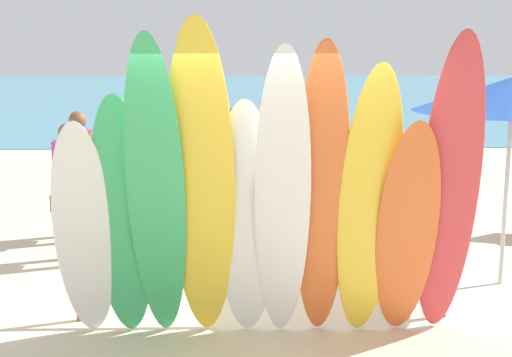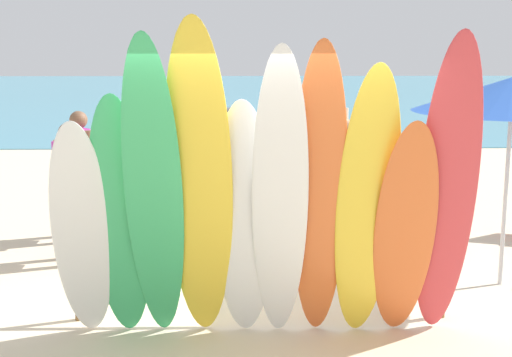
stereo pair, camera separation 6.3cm
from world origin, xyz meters
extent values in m
plane|color=beige|center=(0.00, 14.00, 0.00)|extent=(60.00, 60.00, 0.00)
cube|color=teal|center=(0.00, 31.06, 0.01)|extent=(60.00, 40.00, 0.02)
cylinder|color=brown|center=(-1.72, 0.00, 0.28)|extent=(0.07, 0.07, 0.57)
cylinder|color=brown|center=(1.72, 0.00, 0.28)|extent=(0.07, 0.07, 0.57)
cylinder|color=brown|center=(0.00, 0.00, 0.57)|extent=(3.57, 0.06, 0.06)
ellipsoid|color=white|center=(-1.56, -0.45, 0.99)|extent=(0.53, 0.52, 1.97)
ellipsoid|color=#38B266|center=(-1.22, -0.46, 1.10)|extent=(0.54, 0.55, 2.19)
ellipsoid|color=#38B266|center=(-0.91, -0.63, 1.34)|extent=(0.51, 0.88, 2.68)
ellipsoid|color=yellow|center=(-0.53, -0.60, 1.40)|extent=(0.60, 0.84, 2.80)
ellipsoid|color=white|center=(-0.16, -0.48, 1.07)|extent=(0.56, 0.58, 2.15)
ellipsoid|color=white|center=(0.14, -0.63, 1.29)|extent=(0.50, 0.80, 2.59)
ellipsoid|color=orange|center=(0.47, -0.57, 1.31)|extent=(0.51, 0.76, 2.63)
ellipsoid|color=yellow|center=(0.88, -0.57, 1.22)|extent=(0.57, 0.69, 2.44)
ellipsoid|color=orange|center=(1.21, -0.56, 1.00)|extent=(0.54, 0.68, 1.99)
ellipsoid|color=#D13D42|center=(1.54, -0.60, 1.35)|extent=(0.58, 0.90, 2.70)
cylinder|color=beige|center=(0.64, 8.36, 0.38)|extent=(0.11, 0.11, 0.75)
cylinder|color=beige|center=(0.35, 8.25, 0.38)|extent=(0.11, 0.11, 0.75)
cube|color=orange|center=(0.49, 8.31, 0.69)|extent=(0.40, 0.25, 0.18)
cube|color=orange|center=(0.49, 8.31, 1.05)|extent=(0.43, 0.33, 0.59)
sphere|color=beige|center=(0.49, 8.31, 1.45)|extent=(0.21, 0.21, 0.21)
cylinder|color=beige|center=(0.72, 8.40, 1.08)|extent=(0.09, 0.09, 0.52)
cylinder|color=beige|center=(0.26, 8.22, 1.08)|extent=(0.09, 0.09, 0.52)
cylinder|color=beige|center=(1.68, 6.84, 0.39)|extent=(0.12, 0.12, 0.78)
cylinder|color=beige|center=(1.36, 6.85, 0.39)|extent=(0.12, 0.12, 0.78)
cube|color=orange|center=(1.52, 6.84, 0.72)|extent=(0.42, 0.26, 0.19)
cube|color=silver|center=(1.52, 6.84, 1.09)|extent=(0.41, 0.23, 0.61)
sphere|color=beige|center=(1.52, 6.84, 1.50)|extent=(0.22, 0.22, 0.22)
cylinder|color=beige|center=(1.78, 6.83, 1.12)|extent=(0.10, 0.10, 0.54)
cylinder|color=beige|center=(1.26, 6.85, 1.12)|extent=(0.10, 0.10, 0.54)
cylinder|color=brown|center=(-2.20, 2.77, 0.41)|extent=(0.13, 0.13, 0.83)
cylinder|color=brown|center=(-2.41, 3.04, 0.41)|extent=(0.13, 0.13, 0.83)
cube|color=#2D4CB2|center=(-2.31, 2.91, 0.76)|extent=(0.44, 0.27, 0.20)
cube|color=#B23399|center=(-2.31, 2.91, 1.15)|extent=(0.44, 0.48, 0.65)
sphere|color=brown|center=(-2.31, 2.91, 1.59)|extent=(0.23, 0.23, 0.23)
cylinder|color=brown|center=(-2.14, 2.69, 1.19)|extent=(0.10, 0.10, 0.58)
cylinder|color=brown|center=(-2.47, 3.13, 1.19)|extent=(0.10, 0.10, 0.58)
cylinder|color=#9E704C|center=(1.00, 2.95, 0.40)|extent=(0.12, 0.12, 0.79)
cylinder|color=#9E704C|center=(1.30, 2.82, 0.40)|extent=(0.12, 0.12, 0.79)
cube|color=#DB333D|center=(1.15, 2.88, 0.73)|extent=(0.43, 0.26, 0.19)
cube|color=black|center=(1.15, 2.88, 1.11)|extent=(0.46, 0.36, 0.62)
sphere|color=#9E704C|center=(1.15, 2.88, 1.53)|extent=(0.22, 0.22, 0.22)
cylinder|color=#9E704C|center=(0.91, 2.99, 1.14)|extent=(0.10, 0.10, 0.55)
cylinder|color=#9E704C|center=(1.39, 2.78, 1.14)|extent=(0.10, 0.10, 0.55)
cylinder|color=brown|center=(-2.07, 1.71, 0.41)|extent=(0.12, 0.12, 0.81)
cylinder|color=brown|center=(-2.30, 1.96, 0.41)|extent=(0.12, 0.12, 0.81)
cube|color=black|center=(-2.19, 1.84, 0.75)|extent=(0.44, 0.27, 0.19)
cube|color=#B23399|center=(-2.19, 1.84, 1.13)|extent=(0.44, 0.46, 0.63)
sphere|color=brown|center=(-2.19, 1.84, 1.56)|extent=(0.23, 0.23, 0.23)
cylinder|color=brown|center=(-2.01, 1.64, 1.16)|extent=(0.10, 0.10, 0.56)
cylinder|color=brown|center=(-2.37, 2.03, 1.16)|extent=(0.10, 0.10, 0.56)
cylinder|color=silver|center=(2.63, 0.93, 1.07)|extent=(0.04, 0.04, 2.15)
cone|color=blue|center=(2.63, 0.93, 2.06)|extent=(2.05, 2.05, 0.36)
ellipsoid|color=#4C515B|center=(-1.45, 19.91, 0.12)|extent=(3.37, 1.34, 0.27)
camera|label=1|loc=(-0.25, -6.40, 2.57)|focal=49.92mm
camera|label=2|loc=(-0.18, -6.40, 2.57)|focal=49.92mm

